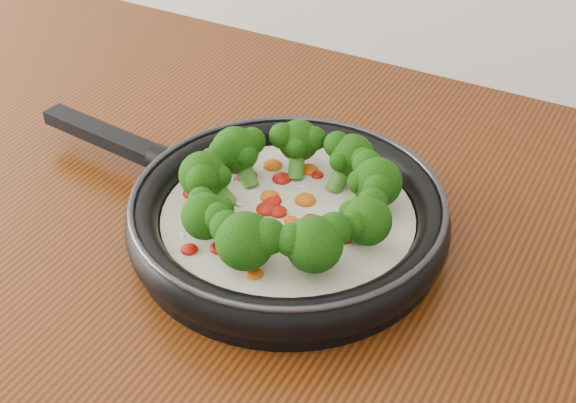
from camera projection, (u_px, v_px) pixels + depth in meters
The scene contains 1 object.
skillet at pixel (286, 213), 0.82m from camera, with size 0.53×0.36×0.10m.
Camera 1 is at (0.33, 0.51, 1.43)m, focal length 50.42 mm.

